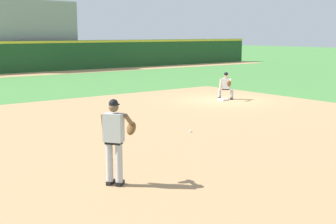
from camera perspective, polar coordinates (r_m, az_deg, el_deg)
The scene contains 9 objects.
ground_plane at distance 22.76m, azimuth 6.71°, elevation 1.41°, with size 160.00×160.00×0.00m, color #47843D.
infield_dirt_patch at distance 16.31m, azimuth 2.67°, elevation -1.76°, with size 18.00×18.00×0.01m, color tan.
warning_track_strip at distance 39.55m, azimuth -13.93°, elevation 4.64°, with size 48.00×3.20×0.01m, color tan.
first_base_bag at distance 22.75m, azimuth 6.71°, elevation 1.52°, with size 0.38×0.38×0.09m, color white.
baseball at distance 15.36m, azimuth 2.77°, elevation -2.34°, with size 0.07×0.07×0.07m, color white.
pitcher at distance 9.91m, azimuth -6.45°, elevation -3.01°, with size 0.85×0.57×1.86m.
first_baseman at distance 23.04m, azimuth 7.09°, elevation 3.33°, with size 0.79×1.06×1.34m.
outfield_wall at distance 41.30m, azimuth -15.13°, elevation 6.72°, with size 48.00×0.54×2.60m.
stadium_seating_block at distance 44.75m, azimuth -17.08°, elevation 8.92°, with size 7.61×5.90×6.00m.
Camera 1 is at (-15.71, -16.16, 3.20)m, focal length 50.00 mm.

